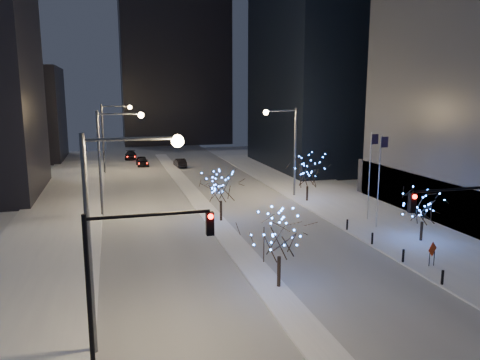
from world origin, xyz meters
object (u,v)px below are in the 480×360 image
object	(u,v)px
holiday_tree_plaza_near	(423,206)
construction_sign	(432,251)
street_lamp_east	(288,140)
holiday_tree_plaza_far	(308,172)
car_near	(142,161)
holiday_tree_median_far	(221,187)
car_mid	(180,163)
street_lamp_w_near	(112,213)
holiday_tree_median_near	(279,234)
street_lamp_w_far	(110,129)
car_far	(131,155)
street_lamp_w_mid	(111,148)
traffic_signal_west	(127,265)
traffic_signal_east	(467,226)

from	to	relation	value
holiday_tree_plaza_near	construction_sign	size ratio (longest dim) A/B	2.50
street_lamp_east	holiday_tree_plaza_far	xyz separation A→B (m)	(1.21, -2.98, -3.17)
construction_sign	car_near	bearing A→B (deg)	82.93
holiday_tree_plaza_far	construction_sign	xyz separation A→B (m)	(0.30, -20.20, -2.11)
holiday_tree_median_far	holiday_tree_plaza_near	size ratio (longest dim) A/B	1.10
car_mid	street_lamp_w_near	bearing A→B (deg)	75.57
car_mid	holiday_tree_plaza_near	world-z (taller)	holiday_tree_plaza_near
street_lamp_east	holiday_tree_median_near	size ratio (longest dim) A/B	1.99
holiday_tree_median_near	street_lamp_w_far	bearing A→B (deg)	101.69
holiday_tree_plaza_far	car_far	bearing A→B (deg)	113.57
street_lamp_w_mid	holiday_tree_plaza_near	world-z (taller)	street_lamp_w_mid
street_lamp_w_far	street_lamp_w_near	bearing A→B (deg)	-90.00
street_lamp_w_mid	construction_sign	size ratio (longest dim) A/B	5.86
street_lamp_east	holiday_tree_median_far	xyz separation A→B (m)	(-9.58, -8.28, -3.18)
traffic_signal_west	holiday_tree_plaza_near	distance (m)	25.78
traffic_signal_east	holiday_tree_median_near	xyz separation A→B (m)	(-8.44, 5.40, -1.31)
traffic_signal_west	holiday_tree_median_far	xyz separation A→B (m)	(8.94, 21.72, -1.49)
street_lamp_w_mid	car_far	bearing A→B (deg)	85.22
street_lamp_w_near	car_near	world-z (taller)	street_lamp_w_near
traffic_signal_east	car_near	size ratio (longest dim) A/B	1.57
holiday_tree_median_near	holiday_tree_median_far	xyz separation A→B (m)	(-0.00, 15.32, -0.19)
street_lamp_east	car_far	distance (m)	39.65
street_lamp_w_mid	street_lamp_east	size ratio (longest dim) A/B	1.00
traffic_signal_west	construction_sign	size ratio (longest dim) A/B	4.10
car_near	holiday_tree_plaza_near	bearing A→B (deg)	-69.73
street_lamp_w_mid	traffic_signal_east	bearing A→B (deg)	-55.49
construction_sign	street_lamp_w_far	bearing A→B (deg)	90.07
street_lamp_w_near	holiday_tree_plaza_far	size ratio (longest dim) A/B	2.00
holiday_tree_median_far	holiday_tree_median_near	bearing A→B (deg)	-90.00
street_lamp_east	traffic_signal_east	size ratio (longest dim) A/B	1.43
holiday_tree_median_far	construction_sign	distance (m)	18.69
car_near	car_mid	size ratio (longest dim) A/B	1.07
street_lamp_w_mid	car_near	distance (m)	31.44
holiday_tree_median_far	car_far	bearing A→B (deg)	97.96
traffic_signal_west	car_mid	size ratio (longest dim) A/B	1.68
street_lamp_w_near	holiday_tree_median_far	xyz separation A→B (m)	(9.44, 19.72, -3.23)
holiday_tree_median_near	street_lamp_east	bearing A→B (deg)	67.90
street_lamp_w_near	construction_sign	world-z (taller)	street_lamp_w_near
car_far	construction_sign	bearing A→B (deg)	-69.69
traffic_signal_east	car_far	world-z (taller)	traffic_signal_east
street_lamp_w_near	traffic_signal_east	xyz separation A→B (m)	(17.88, -1.00, -1.74)
street_lamp_east	car_mid	world-z (taller)	street_lamp_east
street_lamp_w_mid	car_mid	world-z (taller)	street_lamp_w_mid
car_near	holiday_tree_plaza_far	bearing A→B (deg)	-64.95
street_lamp_w_far	street_lamp_east	xyz separation A→B (m)	(19.02, -22.00, -0.05)
construction_sign	traffic_signal_east	bearing A→B (deg)	-138.85
street_lamp_east	street_lamp_w_mid	bearing A→B (deg)	-171.04
street_lamp_w_mid	street_lamp_w_far	distance (m)	25.00
car_mid	construction_sign	world-z (taller)	construction_sign
holiday_tree_median_far	holiday_tree_plaza_far	bearing A→B (deg)	26.15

